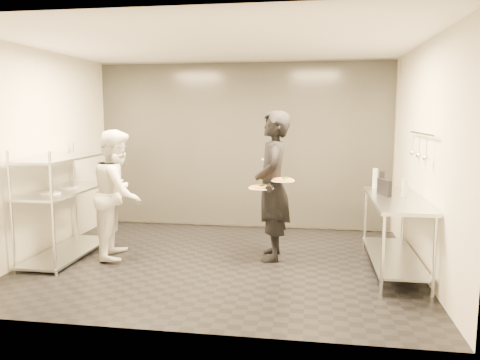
# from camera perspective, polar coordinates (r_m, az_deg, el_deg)

# --- Properties ---
(room_shell) EXTENTS (5.00, 4.00, 2.80)m
(room_shell) POSITION_cam_1_polar(r_m,az_deg,el_deg) (7.10, -0.62, 3.78)
(room_shell) COLOR black
(room_shell) RESTS_ON ground
(pass_rack) EXTENTS (0.60, 1.60, 1.50)m
(pass_rack) POSITION_cam_1_polar(r_m,az_deg,el_deg) (6.78, -20.57, -2.32)
(pass_rack) COLOR silver
(pass_rack) RESTS_ON ground
(prep_counter) EXTENTS (0.60, 1.80, 0.92)m
(prep_counter) POSITION_cam_1_polar(r_m,az_deg,el_deg) (6.04, 18.38, -4.83)
(prep_counter) COLOR silver
(prep_counter) RESTS_ON ground
(utensil_rail) EXTENTS (0.07, 1.20, 0.31)m
(utensil_rail) POSITION_cam_1_polar(r_m,az_deg,el_deg) (5.96, 21.12, 3.82)
(utensil_rail) COLOR silver
(utensil_rail) RESTS_ON room_shell
(waiter) EXTENTS (0.52, 0.75, 1.97)m
(waiter) POSITION_cam_1_polar(r_m,az_deg,el_deg) (6.20, 4.00, -0.73)
(waiter) COLOR black
(waiter) RESTS_ON ground
(chef) EXTENTS (0.80, 0.95, 1.72)m
(chef) POSITION_cam_1_polar(r_m,az_deg,el_deg) (6.53, -14.64, -1.63)
(chef) COLOR silver
(chef) RESTS_ON ground
(pizza_plate_near) EXTENTS (0.33, 0.33, 0.05)m
(pizza_plate_near) POSITION_cam_1_polar(r_m,az_deg,el_deg) (5.98, 2.61, -0.89)
(pizza_plate_near) COLOR white
(pizza_plate_near) RESTS_ON waiter
(pizza_plate_far) EXTENTS (0.30, 0.30, 0.05)m
(pizza_plate_far) POSITION_cam_1_polar(r_m,az_deg,el_deg) (5.96, 5.28, 0.01)
(pizza_plate_far) COLOR white
(pizza_plate_far) RESTS_ON waiter
(salad_plate) EXTENTS (0.28, 0.28, 0.07)m
(salad_plate) POSITION_cam_1_polar(r_m,az_deg,el_deg) (6.43, 3.88, 2.70)
(salad_plate) COLOR white
(salad_plate) RESTS_ON waiter
(pos_monitor) EXTENTS (0.15, 0.28, 0.20)m
(pos_monitor) POSITION_cam_1_polar(r_m,az_deg,el_deg) (6.11, 17.18, -0.86)
(pos_monitor) COLOR black
(pos_monitor) RESTS_ON prep_counter
(bottle_green) EXTENTS (0.07, 0.07, 0.27)m
(bottle_green) POSITION_cam_1_polar(r_m,az_deg,el_deg) (6.73, 16.16, 0.25)
(bottle_green) COLOR #94A295
(bottle_green) RESTS_ON prep_counter
(bottle_clear) EXTENTS (0.07, 0.07, 0.22)m
(bottle_clear) POSITION_cam_1_polar(r_m,az_deg,el_deg) (6.06, 19.41, -0.94)
(bottle_clear) COLOR #94A295
(bottle_clear) RESTS_ON prep_counter
(bottle_dark) EXTENTS (0.07, 0.07, 0.23)m
(bottle_dark) POSITION_cam_1_polar(r_m,az_deg,el_deg) (6.74, 16.92, 0.08)
(bottle_dark) COLOR black
(bottle_dark) RESTS_ON prep_counter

